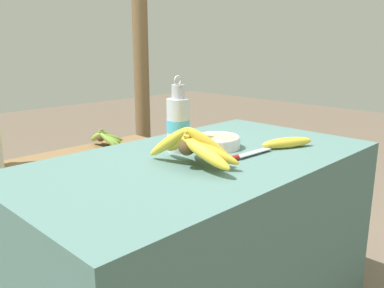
{
  "coord_description": "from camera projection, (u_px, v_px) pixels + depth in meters",
  "views": [
    {
      "loc": [
        -1.04,
        -0.99,
        1.15
      ],
      "look_at": [
        0.0,
        0.05,
        0.78
      ],
      "focal_mm": 38.0,
      "sensor_mm": 36.0,
      "label": 1
    }
  ],
  "objects": [
    {
      "name": "market_counter",
      "position": [
        200.0,
        248.0,
        1.58
      ],
      "size": [
        1.38,
        0.76,
        0.74
      ],
      "color": "#4C706B",
      "rests_on": "ground_plane"
    },
    {
      "name": "banana_bunch_ripe",
      "position": [
        195.0,
        145.0,
        1.37
      ],
      "size": [
        0.21,
        0.38,
        0.16
      ],
      "color": "#4C381E",
      "rests_on": "market_counter"
    },
    {
      "name": "serving_bowl",
      "position": [
        218.0,
        141.0,
        1.62
      ],
      "size": [
        0.18,
        0.18,
        0.05
      ],
      "color": "white",
      "rests_on": "market_counter"
    },
    {
      "name": "water_bottle",
      "position": [
        179.0,
        123.0,
        1.55
      ],
      "size": [
        0.09,
        0.09,
        0.29
      ],
      "color": "silver",
      "rests_on": "market_counter"
    },
    {
      "name": "loose_banana_front",
      "position": [
        287.0,
        143.0,
        1.62
      ],
      "size": [
        0.22,
        0.13,
        0.04
      ],
      "rotation": [
        0.0,
        0.0,
        -0.44
      ],
      "color": "gold",
      "rests_on": "market_counter"
    },
    {
      "name": "knife",
      "position": [
        243.0,
        156.0,
        1.48
      ],
      "size": [
        0.24,
        0.04,
        0.02
      ],
      "rotation": [
        0.0,
        0.0,
        -0.04
      ],
      "color": "#BCBCC1",
      "rests_on": "market_counter"
    },
    {
      "name": "wooden_bench",
      "position": [
        30.0,
        172.0,
        2.51
      ],
      "size": [
        1.87,
        0.32,
        0.43
      ],
      "color": "brown",
      "rests_on": "ground_plane"
    },
    {
      "name": "banana_bunch_green",
      "position": [
        105.0,
        137.0,
        2.87
      ],
      "size": [
        0.2,
        0.31,
        0.15
      ],
      "color": "#4C381E",
      "rests_on": "wooden_bench"
    },
    {
      "name": "support_post_far",
      "position": [
        140.0,
        13.0,
        3.28
      ],
      "size": [
        0.13,
        0.13,
        2.77
      ],
      "color": "brown",
      "rests_on": "ground_plane"
    }
  ]
}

